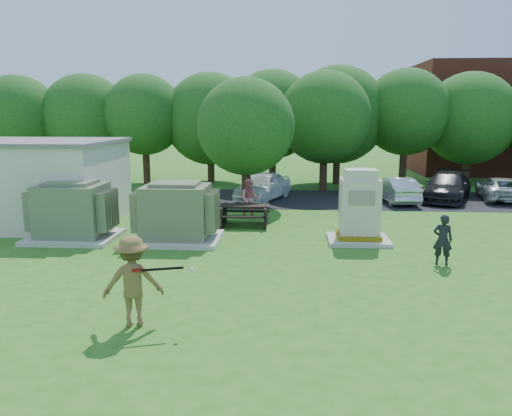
# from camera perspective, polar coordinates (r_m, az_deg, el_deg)

# --- Properties ---
(ground) EXTENTS (120.00, 120.00, 0.00)m
(ground) POSITION_cam_1_polar(r_m,az_deg,el_deg) (13.00, -1.24, -8.95)
(ground) COLOR #2D6619
(ground) RESTS_ON ground
(parking_strip) EXTENTS (20.00, 6.00, 0.01)m
(parking_strip) POSITION_cam_1_polar(r_m,az_deg,el_deg) (26.71, 16.63, 0.88)
(parking_strip) COLOR #232326
(parking_strip) RESTS_ON ground
(transformer_left) EXTENTS (3.00, 2.40, 2.07)m
(transformer_left) POSITION_cam_1_polar(r_m,az_deg,el_deg) (18.66, -20.22, -0.45)
(transformer_left) COLOR beige
(transformer_left) RESTS_ON ground
(transformer_right) EXTENTS (3.00, 2.40, 2.07)m
(transformer_right) POSITION_cam_1_polar(r_m,az_deg,el_deg) (17.48, -9.08, -0.64)
(transformer_right) COLOR beige
(transformer_right) RESTS_ON ground
(generator_cabinet) EXTENTS (2.08, 1.70, 2.53)m
(generator_cabinet) POSITION_cam_1_polar(r_m,az_deg,el_deg) (17.46, 11.72, -0.28)
(generator_cabinet) COLOR beige
(generator_cabinet) RESTS_ON ground
(picnic_table) EXTENTS (1.95, 1.46, 0.83)m
(picnic_table) POSITION_cam_1_polar(r_m,az_deg,el_deg) (19.71, -1.31, -0.54)
(picnic_table) COLOR black
(picnic_table) RESTS_ON ground
(batter) EXTENTS (1.38, 1.01, 1.93)m
(batter) POSITION_cam_1_polar(r_m,az_deg,el_deg) (10.76, -13.89, -8.12)
(batter) COLOR brown
(batter) RESTS_ON ground
(person_by_generator) EXTENTS (0.61, 0.47, 1.51)m
(person_by_generator) POSITION_cam_1_polar(r_m,az_deg,el_deg) (15.59, 20.56, -3.41)
(person_by_generator) COLOR black
(person_by_generator) RESTS_ON ground
(person_at_picnic) EXTENTS (0.82, 0.64, 1.69)m
(person_at_picnic) POSITION_cam_1_polar(r_m,az_deg,el_deg) (20.94, -0.69, 1.03)
(person_at_picnic) COLOR #CD6C6E
(person_at_picnic) RESTS_ON ground
(car_white) EXTENTS (3.17, 4.53, 1.43)m
(car_white) POSITION_cam_1_polar(r_m,az_deg,el_deg) (25.61, 0.80, 2.53)
(car_white) COLOR white
(car_white) RESTS_ON ground
(car_silver_a) EXTENTS (1.75, 3.94, 1.26)m
(car_silver_a) POSITION_cam_1_polar(r_m,az_deg,el_deg) (25.94, 15.74, 2.04)
(car_silver_a) COLOR silver
(car_silver_a) RESTS_ON ground
(car_dark) EXTENTS (3.82, 5.31, 1.43)m
(car_dark) POSITION_cam_1_polar(r_m,az_deg,el_deg) (27.25, 21.00, 2.31)
(car_dark) COLOR black
(car_dark) RESTS_ON ground
(car_silver_b) EXTENTS (2.66, 4.46, 1.16)m
(car_silver_b) POSITION_cam_1_polar(r_m,az_deg,el_deg) (28.49, 26.15, 1.99)
(car_silver_b) COLOR silver
(car_silver_b) RESTS_ON ground
(batting_equipment) EXTENTS (1.24, 0.33, 0.10)m
(batting_equipment) POSITION_cam_1_polar(r_m,az_deg,el_deg) (10.42, -10.66, -6.90)
(batting_equipment) COLOR black
(batting_equipment) RESTS_ON ground
(tree_row) EXTENTS (41.30, 13.30, 7.30)m
(tree_row) POSITION_cam_1_polar(r_m,az_deg,el_deg) (30.70, 5.23, 10.30)
(tree_row) COLOR #47301E
(tree_row) RESTS_ON ground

